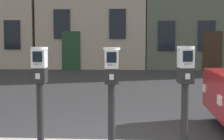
{
  "coord_description": "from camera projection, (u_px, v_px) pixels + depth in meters",
  "views": [
    {
      "loc": [
        0.33,
        -4.35,
        1.47
      ],
      "look_at": [
        0.06,
        -0.04,
        1.12
      ],
      "focal_mm": 54.2,
      "sensor_mm": 36.0,
      "label": 1
    }
  ],
  "objects": [
    {
      "name": "parking_meter_near_kerb",
      "position": [
        40.0,
        78.0,
        4.3
      ],
      "size": [
        0.23,
        0.26,
        1.28
      ],
      "rotation": [
        0.0,
        0.0,
        -1.5
      ],
      "color": "black",
      "rests_on": "sidewalk_slab"
    },
    {
      "name": "parking_meter_end_of_row",
      "position": [
        185.0,
        78.0,
        4.18
      ],
      "size": [
        0.23,
        0.26,
        1.29
      ],
      "rotation": [
        0.0,
        0.0,
        -1.5
      ],
      "color": "black",
      "rests_on": "sidewalk_slab"
    },
    {
      "name": "parking_meter_twin_adjacent",
      "position": [
        112.0,
        79.0,
        4.24
      ],
      "size": [
        0.23,
        0.26,
        1.27
      ],
      "rotation": [
        0.0,
        0.0,
        -1.5
      ],
      "color": "black",
      "rests_on": "sidewalk_slab"
    }
  ]
}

